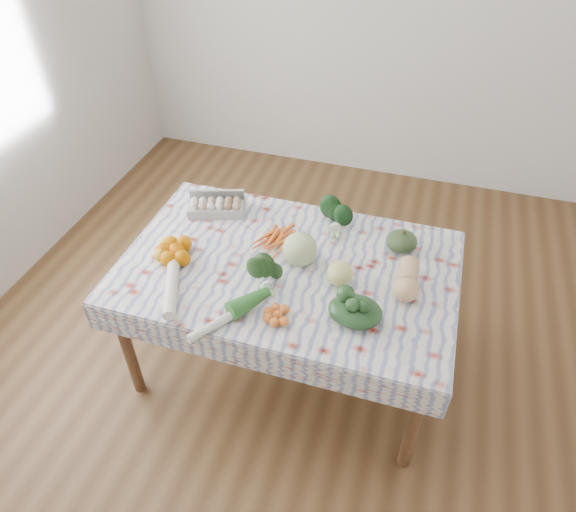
% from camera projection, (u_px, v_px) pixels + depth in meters
% --- Properties ---
extents(ground, '(4.50, 4.50, 0.00)m').
position_uv_depth(ground, '(288.00, 359.00, 3.06)').
color(ground, brown).
rests_on(ground, ground).
extents(wall_back, '(4.00, 0.04, 2.80)m').
position_uv_depth(wall_back, '(379.00, 3.00, 3.76)').
color(wall_back, silver).
rests_on(wall_back, ground).
extents(dining_table, '(1.60, 1.00, 0.75)m').
position_uv_depth(dining_table, '(288.00, 277.00, 2.61)').
color(dining_table, brown).
rests_on(dining_table, ground).
extents(tablecloth, '(1.66, 1.06, 0.01)m').
position_uv_depth(tablecloth, '(288.00, 266.00, 2.56)').
color(tablecloth, white).
rests_on(tablecloth, dining_table).
extents(egg_carton, '(0.33, 0.21, 0.08)m').
position_uv_depth(egg_carton, '(216.00, 208.00, 2.85)').
color(egg_carton, '#A8A8A3').
rests_on(egg_carton, tablecloth).
extents(carrot_bunch, '(0.28, 0.26, 0.04)m').
position_uv_depth(carrot_bunch, '(274.00, 243.00, 2.65)').
color(carrot_bunch, orange).
rests_on(carrot_bunch, tablecloth).
extents(kale_bunch, '(0.19, 0.18, 0.14)m').
position_uv_depth(kale_bunch, '(335.00, 218.00, 2.73)').
color(kale_bunch, '#133414').
rests_on(kale_bunch, tablecloth).
extents(kabocha_squash, '(0.19, 0.19, 0.10)m').
position_uv_depth(kabocha_squash, '(402.00, 241.00, 2.62)').
color(kabocha_squash, '#334824').
rests_on(kabocha_squash, tablecloth).
extents(cabbage, '(0.20, 0.20, 0.17)m').
position_uv_depth(cabbage, '(300.00, 249.00, 2.52)').
color(cabbage, '#B8CE87').
rests_on(cabbage, tablecloth).
extents(butternut_squash, '(0.13, 0.26, 0.12)m').
position_uv_depth(butternut_squash, '(408.00, 278.00, 2.40)').
color(butternut_squash, tan).
rests_on(butternut_squash, tablecloth).
extents(orange_cluster, '(0.34, 0.34, 0.09)m').
position_uv_depth(orange_cluster, '(176.00, 251.00, 2.57)').
color(orange_cluster, '#D36B00').
rests_on(orange_cluster, tablecloth).
extents(broccoli, '(0.20, 0.20, 0.10)m').
position_uv_depth(broccoli, '(265.00, 277.00, 2.42)').
color(broccoli, '#20411A').
rests_on(broccoli, tablecloth).
extents(mandarin_cluster, '(0.19, 0.19, 0.05)m').
position_uv_depth(mandarin_cluster, '(278.00, 314.00, 2.28)').
color(mandarin_cluster, orange).
rests_on(mandarin_cluster, tablecloth).
extents(grapefruit, '(0.14, 0.14, 0.13)m').
position_uv_depth(grapefruit, '(340.00, 274.00, 2.42)').
color(grapefruit, '#DFD87B').
rests_on(grapefruit, tablecloth).
extents(spinach_bag, '(0.27, 0.23, 0.11)m').
position_uv_depth(spinach_bag, '(355.00, 311.00, 2.25)').
color(spinach_bag, '#183518').
rests_on(spinach_bag, tablecloth).
extents(daikon, '(0.22, 0.40, 0.06)m').
position_uv_depth(daikon, '(172.00, 286.00, 2.41)').
color(daikon, white).
rests_on(daikon, tablecloth).
extents(leek, '(0.27, 0.37, 0.05)m').
position_uv_depth(leek, '(229.00, 317.00, 2.27)').
color(leek, silver).
rests_on(leek, tablecloth).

